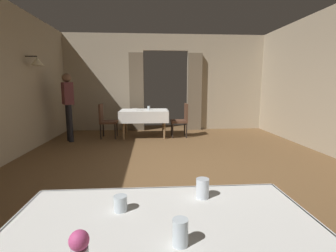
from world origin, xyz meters
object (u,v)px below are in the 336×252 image
chair_mid_left (106,119)px  glass_near_b (120,203)px  plate_mid_a (140,110)px  plate_mid_b (135,109)px  dining_table_near (164,244)px  person_waiter_by_doorway (68,101)px  glass_near_d (180,232)px  glass_mid_c (149,108)px  chair_mid_right (182,118)px  glass_near_c (202,188)px  dining_table_mid (144,114)px

chair_mid_left → glass_near_b: (1.05, -5.51, 0.28)m
plate_mid_a → plate_mid_b: 0.50m
dining_table_near → person_waiter_by_doorway: size_ratio=0.90×
glass_near_d → person_waiter_by_doorway: person_waiter_by_doorway is taller
glass_near_d → glass_mid_c: glass_near_d is taller
chair_mid_right → glass_near_c: bearing=-95.9°
glass_near_b → plate_mid_a: size_ratio=0.44×
chair_mid_left → glass_near_d: 5.98m
dining_table_near → plate_mid_a: size_ratio=8.15×
chair_mid_right → plate_mid_a: (-1.16, -0.08, 0.24)m
dining_table_near → dining_table_mid: 5.76m
plate_mid_a → plate_mid_b: (-0.14, 0.48, 0.00)m
glass_near_b → glass_near_d: (0.29, -0.32, 0.02)m
glass_near_c → plate_mid_b: glass_near_c is taller
chair_mid_left → glass_near_d: chair_mid_left is taller
glass_near_c → plate_mid_a: glass_near_c is taller
glass_near_c → plate_mid_b: (-0.75, 5.79, -0.05)m
chair_mid_right → glass_near_c: size_ratio=7.82×
dining_table_mid → plate_mid_a: size_ratio=6.91×
dining_table_mid → plate_mid_b: size_ratio=5.97×
glass_near_b → glass_mid_c: 5.58m
dining_table_near → glass_near_c: 0.41m
chair_mid_right → plate_mid_a: bearing=-176.0°
dining_table_mid → glass_mid_c: (0.13, -0.01, 0.16)m
dining_table_mid → glass_near_d: 5.92m
chair_mid_right → glass_near_c: (-0.56, -5.40, 0.29)m
dining_table_near → plate_mid_a: bearing=93.6°
glass_near_d → plate_mid_a: (-0.42, 5.75, -0.05)m
person_waiter_by_doorway → chair_mid_right: bearing=7.3°
dining_table_near → glass_mid_c: 5.74m
glass_mid_c → chair_mid_right: bearing=-3.9°
glass_near_d → person_waiter_by_doorway: 5.88m
dining_table_near → chair_mid_right: 5.74m
glass_near_c → glass_near_b: bearing=-165.3°
glass_near_d → dining_table_near: bearing=110.6°
plate_mid_b → glass_near_c: bearing=-82.7°
plate_mid_b → person_waiter_by_doorway: person_waiter_by_doorway is taller
chair_mid_left → person_waiter_by_doorway: 1.05m
glass_near_b → plate_mid_b: bearing=92.6°
glass_near_d → plate_mid_b: size_ratio=0.53×
glass_near_c → person_waiter_by_doorway: 5.56m
dining_table_mid → chair_mid_left: (-1.04, -0.09, -0.13)m
dining_table_near → glass_mid_c: (-0.11, 5.74, 0.16)m
glass_near_b → glass_mid_c: glass_mid_c is taller
chair_mid_left → plate_mid_b: bearing=27.8°
dining_table_mid → plate_mid_b: bearing=129.0°
chair_mid_right → glass_mid_c: (-0.91, 0.06, 0.29)m
chair_mid_left → chair_mid_right: (2.09, 0.01, 0.00)m
chair_mid_right → glass_mid_c: chair_mid_right is taller
plate_mid_a → plate_mid_b: size_ratio=0.86×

